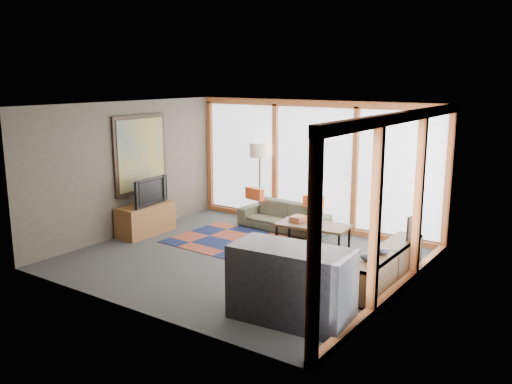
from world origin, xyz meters
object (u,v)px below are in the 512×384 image
Objects in this scene: tv_console at (146,219)px; bar_counter at (291,284)px; sofa at (284,216)px; bookshelf at (386,267)px; floor_lamp at (260,182)px; television at (148,191)px; coffee_table at (313,235)px.

tv_console is 0.78× the size of bar_counter.
sofa reaches higher than bookshelf.
floor_lamp reaches higher than bookshelf.
television is (-1.23, -2.08, 0.02)m from floor_lamp.
television reaches higher than bookshelf.
bar_counter is at bearing -54.45° from sofa.
coffee_table is 3.12m from bar_counter.
coffee_table is at bearing -30.40° from sofa.
bookshelf reaches higher than coffee_table.
coffee_table is 3.32m from television.
sofa is 2.76m from tv_console.
coffee_table is 0.83× the size of bar_counter.
bookshelf is at bearing -95.11° from television.
television is at bearing -135.94° from sofa.
floor_lamp is 1.10× the size of bar_counter.
bookshelf is 4.89m from tv_console.
sofa is at bearing 118.12° from bar_counter.
floor_lamp is 2.16m from coffee_table.
floor_lamp is at bearing 152.35° from coffee_table.
sofa is at bearing 41.57° from tv_console.
bar_counter reaches higher than coffee_table.
tv_console is at bearing -136.03° from sofa.
sofa is 2.76m from television.
sofa is 1.56× the size of tv_console.
television is at bearing -178.25° from bookshelf.
coffee_table is (1.83, -0.96, -0.63)m from floor_lamp.
bar_counter is at bearing -118.60° from television.
bookshelf is at bearing 69.27° from bar_counter.
bar_counter is at bearing -21.15° from tv_console.
floor_lamp reaches higher than bar_counter.
bar_counter is (3.08, -3.80, -0.36)m from floor_lamp.
sofa is 3.27m from bookshelf.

